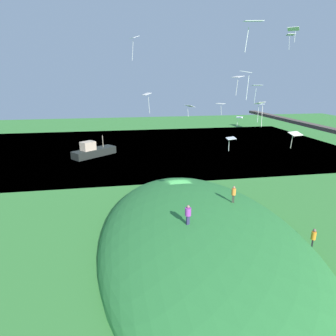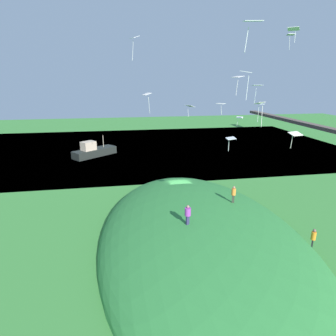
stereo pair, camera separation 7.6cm
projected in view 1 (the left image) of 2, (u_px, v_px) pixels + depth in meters
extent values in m
plane|color=#387E35|center=(179.00, 200.00, 33.44)|extent=(160.00, 160.00, 0.00)
cube|color=#2E5988|center=(152.00, 148.00, 59.94)|extent=(44.72, 80.00, 0.40)
ellipsoid|color=#2C7735|center=(201.00, 243.00, 24.47)|extent=(30.56, 17.54, 5.90)
cube|color=brown|center=(292.00, 121.00, 63.62)|extent=(40.25, 1.80, 0.70)
cube|color=black|center=(94.00, 152.00, 52.61)|extent=(7.25, 8.03, 1.36)
cube|color=#BEA88F|center=(88.00, 146.00, 51.28)|extent=(2.90, 2.97, 1.58)
cylinder|color=gray|center=(103.00, 141.00, 53.57)|extent=(0.14, 0.14, 2.24)
cube|color=#2C2950|center=(188.00, 220.00, 21.68)|extent=(0.24, 0.30, 0.77)
cylinder|color=purple|center=(188.00, 212.00, 21.47)|extent=(0.63, 0.63, 0.61)
sphere|color=#946660|center=(188.00, 207.00, 21.34)|extent=(0.23, 0.23, 0.23)
cube|color=#2F3629|center=(233.00, 199.00, 26.07)|extent=(0.18, 0.24, 0.78)
cylinder|color=orange|center=(234.00, 192.00, 25.86)|extent=(0.50, 0.50, 0.62)
sphere|color=#A36F5C|center=(234.00, 187.00, 25.73)|extent=(0.23, 0.23, 0.23)
cube|color=black|center=(312.00, 244.00, 22.93)|extent=(0.23, 0.22, 0.86)
cylinder|color=orange|center=(314.00, 236.00, 22.70)|extent=(0.53, 0.53, 0.68)
sphere|color=brown|center=(315.00, 230.00, 22.56)|extent=(0.26, 0.26, 0.26)
cube|color=white|center=(257.00, 85.00, 31.84)|extent=(0.86, 1.19, 0.10)
cylinder|color=white|center=(255.00, 96.00, 32.10)|extent=(0.22, 0.04, 1.77)
cube|color=white|center=(246.00, 72.00, 21.31)|extent=(1.26, 1.20, 0.14)
cylinder|color=white|center=(248.00, 88.00, 21.57)|extent=(0.25, 0.20, 1.83)
cube|color=silver|center=(147.00, 94.00, 30.83)|extent=(1.25, 1.02, 0.26)
cylinder|color=silver|center=(149.00, 105.00, 31.44)|extent=(0.11, 0.18, 1.88)
cube|color=silver|center=(134.00, 37.00, 28.16)|extent=(1.17, 1.00, 0.25)
cylinder|color=silver|center=(133.00, 50.00, 28.55)|extent=(0.19, 0.20, 1.93)
cube|color=white|center=(260.00, 104.00, 28.16)|extent=(0.85, 0.62, 0.06)
cylinder|color=white|center=(258.00, 114.00, 28.56)|extent=(0.07, 0.04, 1.66)
cube|color=white|center=(190.00, 106.00, 34.00)|extent=(1.37, 1.21, 0.27)
cylinder|color=white|center=(188.00, 113.00, 34.03)|extent=(0.11, 0.15, 0.98)
cube|color=silver|center=(238.00, 77.00, 28.16)|extent=(1.35, 1.11, 0.17)
cylinder|color=silver|center=(237.00, 88.00, 28.18)|extent=(0.20, 0.21, 1.52)
cube|color=white|center=(295.00, 134.00, 23.33)|extent=(0.95, 1.21, 0.25)
cylinder|color=white|center=(291.00, 142.00, 23.80)|extent=(0.10, 0.14, 1.04)
cube|color=white|center=(231.00, 138.00, 22.00)|extent=(1.03, 0.79, 0.11)
cylinder|color=white|center=(229.00, 146.00, 22.24)|extent=(0.08, 0.04, 0.81)
cube|color=white|center=(293.00, 29.00, 25.16)|extent=(1.15, 1.19, 0.24)
cylinder|color=white|center=(295.00, 37.00, 25.15)|extent=(0.06, 0.06, 0.91)
cube|color=silver|center=(260.00, 103.00, 22.91)|extent=(0.83, 0.97, 0.19)
cylinder|color=silver|center=(262.00, 116.00, 23.10)|extent=(0.25, 0.09, 1.72)
cube|color=white|center=(253.00, 21.00, 17.84)|extent=(1.05, 1.33, 0.13)
cylinder|color=white|center=(247.00, 40.00, 18.34)|extent=(0.18, 0.24, 1.55)
cube|color=white|center=(240.00, 117.00, 31.35)|extent=(0.76, 0.86, 0.15)
cylinder|color=white|center=(237.00, 123.00, 31.63)|extent=(0.15, 0.05, 0.81)
cube|color=silver|center=(291.00, 35.00, 29.52)|extent=(0.65, 0.87, 0.12)
cylinder|color=silver|center=(289.00, 43.00, 29.81)|extent=(0.10, 0.21, 1.28)
cube|color=white|center=(221.00, 104.00, 34.06)|extent=(1.26, 1.17, 0.05)
cylinder|color=white|center=(221.00, 110.00, 34.19)|extent=(0.07, 0.14, 1.08)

